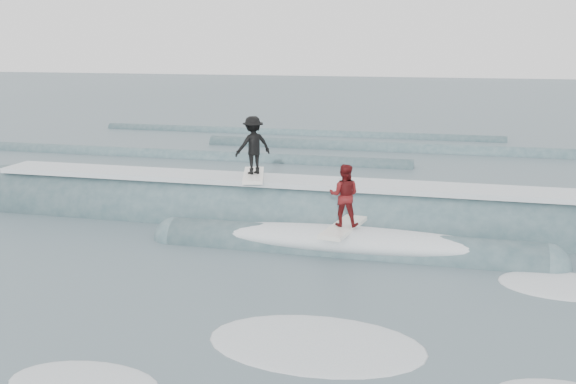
# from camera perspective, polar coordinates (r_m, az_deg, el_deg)

# --- Properties ---
(ground) EXTENTS (160.00, 160.00, 0.00)m
(ground) POSITION_cam_1_polar(r_m,az_deg,el_deg) (13.23, -4.51, -8.81)
(ground) COLOR #3F575C
(ground) RESTS_ON ground
(breaking_wave) EXTENTS (20.94, 3.94, 2.33)m
(breaking_wave) POSITION_cam_1_polar(r_m,az_deg,el_deg) (17.66, 1.36, -2.89)
(breaking_wave) COLOR #334F57
(breaking_wave) RESTS_ON ground
(surfer_black) EXTENTS (1.17, 2.07, 1.71)m
(surfer_black) POSITION_cam_1_polar(r_m,az_deg,el_deg) (17.90, -3.12, 3.92)
(surfer_black) COLOR white
(surfer_black) RESTS_ON ground
(surfer_red) EXTENTS (0.91, 2.07, 1.59)m
(surfer_red) POSITION_cam_1_polar(r_m,az_deg,el_deg) (15.30, 5.01, -0.72)
(surfer_red) COLOR white
(surfer_red) RESTS_ON ground
(whitewater) EXTENTS (17.03, 7.57, 0.10)m
(whitewater) POSITION_cam_1_polar(r_m,az_deg,el_deg) (11.84, -0.80, -11.52)
(whitewater) COLOR silver
(whitewater) RESTS_ON ground
(far_swells) EXTENTS (33.95, 8.65, 0.80)m
(far_swells) POSITION_cam_1_polar(r_m,az_deg,el_deg) (30.28, 2.25, 3.86)
(far_swells) COLOR #334F57
(far_swells) RESTS_ON ground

